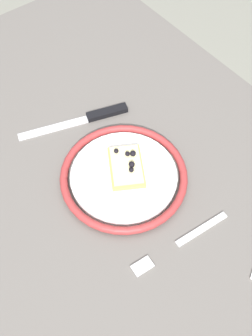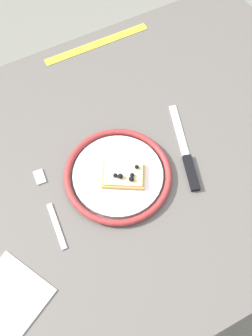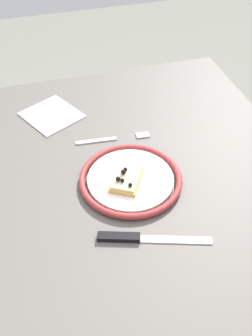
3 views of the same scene
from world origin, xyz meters
name	(u,v)px [view 3 (image 3 of 3)]	position (x,y,z in m)	size (l,w,h in m)	color
dining_table	(147,217)	(0.00, 0.00, 0.69)	(1.12, 0.83, 0.78)	#5B5651
plate	(131,179)	(-0.05, -0.03, 0.79)	(0.25, 0.25, 0.02)	white
pizza_slice_near	(126,179)	(-0.04, -0.04, 0.80)	(0.11, 0.10, 0.03)	tan
knife	(134,238)	(0.12, -0.07, 0.78)	(0.09, 0.23, 0.01)	silver
fork	(114,139)	(-0.21, -0.03, 0.78)	(0.03, 0.20, 0.00)	silver
napkin	(52,115)	(-0.37, -0.17, 0.78)	(0.15, 0.14, 0.00)	white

